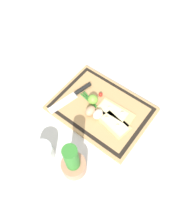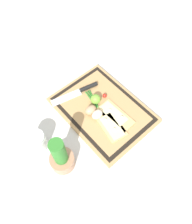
{
  "view_description": "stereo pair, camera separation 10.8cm",
  "coord_description": "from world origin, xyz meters",
  "px_view_note": "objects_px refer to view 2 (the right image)",
  "views": [
    {
      "loc": [
        -0.33,
        0.48,
        0.97
      ],
      "look_at": [
        0.0,
        0.05,
        0.04
      ],
      "focal_mm": 35.0,
      "sensor_mm": 36.0,
      "label": 1
    },
    {
      "loc": [
        -0.41,
        0.4,
        0.97
      ],
      "look_at": [
        0.0,
        0.05,
        0.04
      ],
      "focal_mm": 35.0,
      "sensor_mm": 36.0,
      "label": 2
    }
  ],
  "objects_px": {
    "lime": "(96,99)",
    "sauce_jar": "(37,142)",
    "pizza_slice_near": "(115,115)",
    "knife": "(82,90)",
    "pizza_slice_far": "(111,125)",
    "egg_pink": "(97,114)",
    "herb_pot": "(61,158)",
    "cherry_tomato_red": "(105,96)",
    "egg_brown": "(91,110)"
  },
  "relations": [
    {
      "from": "knife",
      "to": "lime",
      "type": "bearing_deg",
      "value": -175.6
    },
    {
      "from": "knife",
      "to": "egg_pink",
      "type": "bearing_deg",
      "value": 165.56
    },
    {
      "from": "pizza_slice_near",
      "to": "egg_pink",
      "type": "bearing_deg",
      "value": 51.55
    },
    {
      "from": "sauce_jar",
      "to": "pizza_slice_far",
      "type": "bearing_deg",
      "value": -116.07
    },
    {
      "from": "sauce_jar",
      "to": "egg_brown",
      "type": "bearing_deg",
      "value": -96.43
    },
    {
      "from": "lime",
      "to": "cherry_tomato_red",
      "type": "distance_m",
      "value": 0.06
    },
    {
      "from": "lime",
      "to": "knife",
      "type": "bearing_deg",
      "value": 4.4
    },
    {
      "from": "cherry_tomato_red",
      "to": "lime",
      "type": "bearing_deg",
      "value": 82.46
    },
    {
      "from": "egg_pink",
      "to": "lime",
      "type": "relative_size",
      "value": 1.13
    },
    {
      "from": "lime",
      "to": "sauce_jar",
      "type": "relative_size",
      "value": 0.55
    },
    {
      "from": "egg_pink",
      "to": "herb_pot",
      "type": "relative_size",
      "value": 0.26
    },
    {
      "from": "egg_brown",
      "to": "lime",
      "type": "bearing_deg",
      "value": -63.3
    },
    {
      "from": "knife",
      "to": "cherry_tomato_red",
      "type": "xyz_separation_m",
      "value": [
        -0.11,
        -0.06,
        0.0
      ]
    },
    {
      "from": "egg_brown",
      "to": "egg_pink",
      "type": "height_order",
      "value": "same"
    },
    {
      "from": "lime",
      "to": "sauce_jar",
      "type": "xyz_separation_m",
      "value": [
        0.0,
        0.35,
        -0.01
      ]
    },
    {
      "from": "sauce_jar",
      "to": "herb_pot",
      "type": "bearing_deg",
      "value": -167.25
    },
    {
      "from": "knife",
      "to": "sauce_jar",
      "type": "relative_size",
      "value": 2.79
    },
    {
      "from": "knife",
      "to": "lime",
      "type": "relative_size",
      "value": 5.05
    },
    {
      "from": "egg_brown",
      "to": "sauce_jar",
      "type": "bearing_deg",
      "value": 83.57
    },
    {
      "from": "pizza_slice_near",
      "to": "egg_brown",
      "type": "bearing_deg",
      "value": 38.67
    },
    {
      "from": "knife",
      "to": "lime",
      "type": "height_order",
      "value": "lime"
    },
    {
      "from": "cherry_tomato_red",
      "to": "sauce_jar",
      "type": "relative_size",
      "value": 0.23
    },
    {
      "from": "sauce_jar",
      "to": "knife",
      "type": "bearing_deg",
      "value": -74.42
    },
    {
      "from": "pizza_slice_near",
      "to": "lime",
      "type": "height_order",
      "value": "lime"
    },
    {
      "from": "pizza_slice_far",
      "to": "herb_pot",
      "type": "height_order",
      "value": "herb_pot"
    },
    {
      "from": "sauce_jar",
      "to": "pizza_slice_near",
      "type": "bearing_deg",
      "value": -109.29
    },
    {
      "from": "pizza_slice_near",
      "to": "herb_pot",
      "type": "bearing_deg",
      "value": 92.84
    },
    {
      "from": "pizza_slice_far",
      "to": "herb_pot",
      "type": "xyz_separation_m",
      "value": [
        0.01,
        0.28,
        0.05
      ]
    },
    {
      "from": "pizza_slice_far",
      "to": "knife",
      "type": "bearing_deg",
      "value": -6.29
    },
    {
      "from": "pizza_slice_near",
      "to": "herb_pot",
      "type": "distance_m",
      "value": 0.34
    },
    {
      "from": "lime",
      "to": "egg_brown",
      "type": "bearing_deg",
      "value": 116.7
    },
    {
      "from": "pizza_slice_near",
      "to": "pizza_slice_far",
      "type": "height_order",
      "value": "same"
    },
    {
      "from": "pizza_slice_far",
      "to": "knife",
      "type": "relative_size",
      "value": 0.72
    },
    {
      "from": "pizza_slice_far",
      "to": "herb_pot",
      "type": "distance_m",
      "value": 0.29
    },
    {
      "from": "egg_brown",
      "to": "herb_pot",
      "type": "height_order",
      "value": "herb_pot"
    },
    {
      "from": "knife",
      "to": "lime",
      "type": "xyz_separation_m",
      "value": [
        -0.1,
        -0.01,
        0.02
      ]
    },
    {
      "from": "pizza_slice_near",
      "to": "pizza_slice_far",
      "type": "xyz_separation_m",
      "value": [
        -0.03,
        0.05,
        0.0
      ]
    },
    {
      "from": "pizza_slice_near",
      "to": "pizza_slice_far",
      "type": "bearing_deg",
      "value": 115.08
    },
    {
      "from": "cherry_tomato_red",
      "to": "sauce_jar",
      "type": "height_order",
      "value": "sauce_jar"
    },
    {
      "from": "pizza_slice_near",
      "to": "egg_brown",
      "type": "xyz_separation_m",
      "value": [
        0.1,
        0.08,
        0.02
      ]
    },
    {
      "from": "cherry_tomato_red",
      "to": "sauce_jar",
      "type": "bearing_deg",
      "value": 88.47
    },
    {
      "from": "pizza_slice_near",
      "to": "lime",
      "type": "bearing_deg",
      "value": 8.37
    },
    {
      "from": "pizza_slice_far",
      "to": "egg_pink",
      "type": "relative_size",
      "value": 3.21
    },
    {
      "from": "knife",
      "to": "egg_pink",
      "type": "distance_m",
      "value": 0.18
    },
    {
      "from": "pizza_slice_far",
      "to": "egg_pink",
      "type": "height_order",
      "value": "egg_pink"
    },
    {
      "from": "egg_pink",
      "to": "cherry_tomato_red",
      "type": "bearing_deg",
      "value": -59.53
    },
    {
      "from": "pizza_slice_far",
      "to": "lime",
      "type": "relative_size",
      "value": 3.63
    },
    {
      "from": "pizza_slice_near",
      "to": "knife",
      "type": "distance_m",
      "value": 0.23
    },
    {
      "from": "egg_pink",
      "to": "pizza_slice_near",
      "type": "bearing_deg",
      "value": -128.45
    },
    {
      "from": "pizza_slice_far",
      "to": "cherry_tomato_red",
      "type": "height_order",
      "value": "pizza_slice_far"
    }
  ]
}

